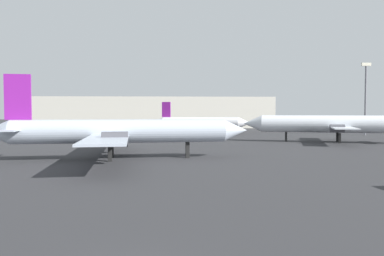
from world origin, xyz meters
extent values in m
cylinder|color=#B2BCCC|center=(-4.58, 33.72, 3.47)|extent=(25.97, 5.66, 2.91)
cone|color=#B2BCCC|center=(9.84, 35.27, 3.47)|extent=(3.49, 3.23, 2.91)
cube|color=#B2BCCC|center=(-5.86, 33.58, 3.04)|extent=(7.53, 29.93, 0.22)
cube|color=#B2BCCC|center=(-16.94, 32.38, 3.76)|extent=(3.08, 8.06, 0.15)
cube|color=purple|center=(-16.47, 32.43, 7.61)|extent=(3.01, 0.60, 5.38)
cylinder|color=#4C4C54|center=(-5.69, 39.26, 2.89)|extent=(2.97, 1.98, 1.69)
cylinder|color=#4C4C54|center=(-4.48, 28.06, 2.89)|extent=(2.97, 1.98, 1.69)
cube|color=black|center=(3.64, 34.60, 1.01)|extent=(0.52, 0.52, 2.02)
cube|color=black|center=(-6.06, 35.44, 1.01)|extent=(0.52, 0.52, 2.02)
cube|color=black|center=(-5.66, 31.72, 1.01)|extent=(0.52, 0.52, 2.02)
cylinder|color=silver|center=(32.37, 57.33, 3.55)|extent=(26.23, 11.11, 3.34)
cone|color=silver|center=(18.00, 61.84, 3.55)|extent=(4.50, 4.28, 3.34)
cube|color=silver|center=(33.63, 56.93, 3.05)|extent=(10.28, 21.96, 0.20)
cylinder|color=#4C4C54|center=(31.63, 53.22, 2.88)|extent=(2.88, 2.22, 1.53)
cylinder|color=#4C4C54|center=(34.11, 61.12, 2.88)|extent=(2.88, 2.22, 1.53)
cube|color=black|center=(24.29, 59.87, 0.94)|extent=(0.53, 0.53, 1.88)
cube|color=black|center=(33.12, 55.32, 0.94)|extent=(0.53, 0.53, 1.88)
cube|color=black|center=(34.14, 58.55, 0.94)|extent=(0.53, 0.53, 1.88)
cylinder|color=white|center=(9.14, 87.48, 3.03)|extent=(20.93, 9.89, 2.90)
cone|color=white|center=(20.62, 83.36, 3.03)|extent=(3.98, 3.81, 2.90)
cone|color=white|center=(-2.34, 91.59, 3.03)|extent=(3.98, 3.81, 2.90)
cube|color=white|center=(8.15, 87.83, 2.60)|extent=(10.07, 20.28, 0.19)
cube|color=white|center=(-0.46, 90.92, 3.32)|extent=(4.03, 6.90, 0.13)
cube|color=purple|center=(-0.09, 90.79, 6.60)|extent=(2.46, 1.08, 4.24)
cylinder|color=#4C4C54|center=(10.05, 91.25, 2.45)|extent=(2.71, 2.14, 1.42)
cylinder|color=#4C4C54|center=(7.44, 83.98, 2.45)|extent=(2.71, 2.14, 1.42)
cube|color=black|center=(15.53, 85.19, 0.79)|extent=(0.51, 0.51, 1.58)
cube|color=black|center=(8.68, 89.32, 0.79)|extent=(0.51, 0.51, 1.58)
cube|color=black|center=(7.61, 86.34, 0.79)|extent=(0.51, 0.51, 1.58)
cylinder|color=slate|center=(50.91, 79.35, 8.81)|extent=(0.50, 0.50, 17.62)
cube|color=#F2EACC|center=(50.91, 79.35, 18.02)|extent=(2.40, 0.50, 0.80)
cube|color=beige|center=(-6.06, 130.89, 5.78)|extent=(91.10, 19.58, 11.57)
camera|label=1|loc=(1.81, -11.74, 5.79)|focal=34.24mm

